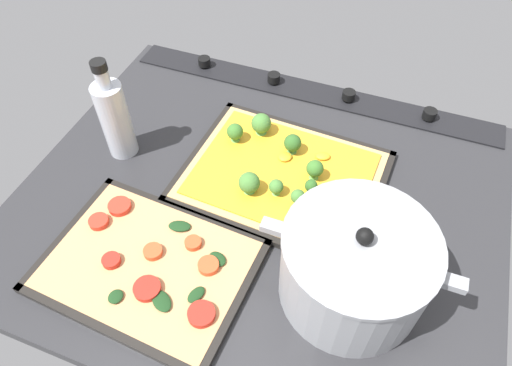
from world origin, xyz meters
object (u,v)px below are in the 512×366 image
Objects in this scene: broccoli_pizza at (281,173)px; cooking_pot at (355,267)px; baking_tray_front at (282,178)px; baking_tray_back at (149,266)px; veggie_pizza_back at (149,264)px; oil_bottle at (115,118)px.

broccoli_pizza is 1.22× the size of cooking_pot.
baking_tray_front is 1.10× the size of baking_tray_back.
broccoli_pizza is 24.90cm from cooking_pot.
cooking_pot is (-30.68, -7.58, 6.45)cm from baking_tray_back.
baking_tray_front is 28.79cm from baking_tray_back.
broccoli_pizza is 28.49cm from veggie_pizza_back.
broccoli_pizza reaches higher than veggie_pizza_back.
baking_tray_front is 1.19× the size of veggie_pizza_back.
broccoli_pizza is 1.11× the size of veggie_pizza_back.
baking_tray_front is 32.59cm from oil_bottle.
broccoli_pizza is 28.74cm from baking_tray_back.
oil_bottle is (31.14, 3.71, 6.64)cm from broccoli_pizza.
cooking_pot is at bearing 163.88° from oil_bottle.
baking_tray_back is at bearing 13.88° from cooking_pot.
broccoli_pizza reaches higher than baking_tray_back.
veggie_pizza_back is 1.10× the size of cooking_pot.
baking_tray_front is 1.83× the size of oil_bottle.
baking_tray_front is 1.43cm from broccoli_pizza.
oil_bottle reaches higher than baking_tray_back.
baking_tray_back is 1.08× the size of veggie_pizza_back.
broccoli_pizza is at bearing -6.77° from baking_tray_front.
baking_tray_back is 32.25cm from cooking_pot.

